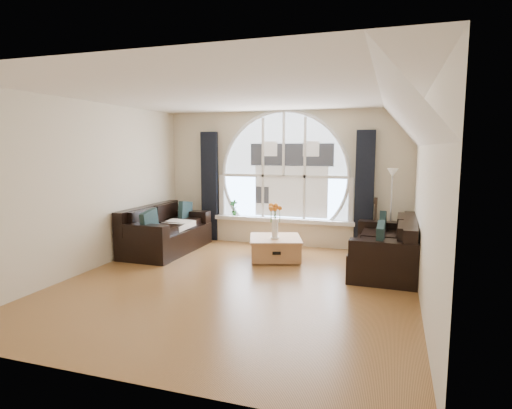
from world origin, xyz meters
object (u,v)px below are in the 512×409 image
at_px(sofa_right, 384,246).
at_px(coffee_chest, 275,247).
at_px(potted_plant, 234,208).
at_px(vase_flowers, 275,217).
at_px(floor_lamp, 391,212).
at_px(sofa_left, 167,231).
at_px(guitar, 375,225).

relative_size(sofa_right, coffee_chest, 2.16).
bearing_deg(potted_plant, coffee_chest, -43.16).
relative_size(vase_flowers, floor_lamp, 0.44).
height_order(sofa_left, vase_flowers, vase_flowers).
height_order(sofa_left, floor_lamp, floor_lamp).
bearing_deg(potted_plant, floor_lamp, -3.97).
bearing_deg(guitar, floor_lamp, -20.30).
height_order(floor_lamp, guitar, floor_lamp).
distance_m(coffee_chest, floor_lamp, 2.22).
bearing_deg(floor_lamp, vase_flowers, -151.74).
height_order(guitar, potted_plant, guitar).
bearing_deg(sofa_left, sofa_right, 0.14).
xyz_separation_m(sofa_right, floor_lamp, (0.08, 1.06, 0.40)).
distance_m(sofa_left, potted_plant, 1.55).
xyz_separation_m(sofa_left, potted_plant, (0.89, 1.23, 0.32)).
bearing_deg(vase_flowers, floor_lamp, 28.26).
relative_size(coffee_chest, potted_plant, 2.67).
bearing_deg(coffee_chest, guitar, 14.19).
relative_size(sofa_right, vase_flowers, 2.73).
bearing_deg(sofa_right, sofa_left, -179.07).
bearing_deg(sofa_left, potted_plant, 54.85).
bearing_deg(sofa_left, guitar, 17.39).
xyz_separation_m(sofa_left, sofa_right, (3.98, -0.05, 0.00)).
xyz_separation_m(sofa_right, coffee_chest, (-1.85, 0.12, -0.18)).
distance_m(coffee_chest, guitar, 1.98).
bearing_deg(floor_lamp, coffee_chest, -154.00).
bearing_deg(sofa_right, potted_plant, 159.13).
bearing_deg(vase_flowers, sofa_left, 179.50).
bearing_deg(guitar, sofa_left, -161.86).
bearing_deg(floor_lamp, guitar, 158.05).
xyz_separation_m(guitar, potted_plant, (-2.89, 0.11, 0.19)).
relative_size(coffee_chest, guitar, 0.83).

